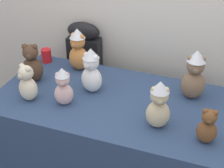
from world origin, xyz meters
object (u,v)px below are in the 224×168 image
at_px(teddy_bear_cream, 27,84).
at_px(party_cup_red, 46,55).
at_px(instrument_case, 86,76).
at_px(teddy_bear_mocha, 194,75).
at_px(teddy_bear_cocoa, 32,64).
at_px(teddy_bear_sand, 159,105).
at_px(teddy_bear_ginger, 78,50).
at_px(display_table, 112,140).
at_px(teddy_bear_blush, 63,87).
at_px(teddy_bear_snow, 91,71).
at_px(teddy_bear_chestnut, 207,127).

height_order(teddy_bear_cream, party_cup_red, teddy_bear_cream).
bearing_deg(instrument_case, teddy_bear_mocha, -21.42).
distance_m(instrument_case, teddy_bear_cocoa, 0.65).
distance_m(teddy_bear_sand, teddy_bear_ginger, 0.88).
relative_size(teddy_bear_sand, teddy_bear_mocha, 0.89).
xyz_separation_m(display_table, teddy_bear_ginger, (-0.38, 0.30, 0.53)).
height_order(display_table, teddy_bear_mocha, teddy_bear_mocha).
bearing_deg(teddy_bear_sand, teddy_bear_mocha, 52.98).
bearing_deg(teddy_bear_sand, display_table, 137.62).
bearing_deg(teddy_bear_blush, teddy_bear_snow, 40.20).
height_order(display_table, teddy_bear_ginger, teddy_bear_ginger).
distance_m(teddy_bear_sand, teddy_bear_snow, 0.57).
height_order(teddy_bear_mocha, teddy_bear_cream, teddy_bear_mocha).
bearing_deg(teddy_bear_ginger, party_cup_red, -175.06).
height_order(teddy_bear_ginger, teddy_bear_snow, teddy_bear_ginger).
bearing_deg(teddy_bear_cream, display_table, 39.81).
bearing_deg(teddy_bear_ginger, display_table, -29.66).
bearing_deg(teddy_bear_mocha, teddy_bear_sand, -122.16).
bearing_deg(teddy_bear_snow, display_table, -4.55).
xyz_separation_m(teddy_bear_chestnut, teddy_bear_snow, (-0.81, 0.27, 0.06)).
distance_m(teddy_bear_sand, teddy_bear_blush, 0.63).
bearing_deg(teddy_bear_mocha, teddy_bear_cocoa, 177.93).
height_order(teddy_bear_cocoa, teddy_bear_sand, teddy_bear_sand).
height_order(instrument_case, teddy_bear_mocha, teddy_bear_mocha).
height_order(teddy_bear_chestnut, teddy_bear_cream, teddy_bear_cream).
relative_size(teddy_bear_ginger, teddy_bear_snow, 1.02).
bearing_deg(teddy_bear_cocoa, party_cup_red, 83.64).
relative_size(teddy_bear_chestnut, teddy_bear_blush, 0.83).
distance_m(instrument_case, party_cup_red, 0.43).
relative_size(instrument_case, teddy_bear_cream, 3.90).
height_order(display_table, instrument_case, instrument_case).
xyz_separation_m(teddy_bear_cocoa, teddy_bear_cream, (0.10, -0.22, -0.02)).
xyz_separation_m(teddy_bear_chestnut, teddy_bear_blush, (-0.92, 0.06, 0.03)).
bearing_deg(display_table, teddy_bear_mocha, 22.46).
bearing_deg(display_table, teddy_bear_sand, -26.47).
relative_size(instrument_case, teddy_bear_chestnut, 4.55).
bearing_deg(instrument_case, teddy_bear_cocoa, -110.48).
bearing_deg(teddy_bear_chestnut, teddy_bear_snow, 156.42).
bearing_deg(party_cup_red, teddy_bear_cream, -73.25).
bearing_deg(teddy_bear_mocha, party_cup_red, 163.36).
bearing_deg(display_table, teddy_bear_chestnut, -18.75).
distance_m(teddy_bear_cocoa, teddy_bear_blush, 0.39).
xyz_separation_m(teddy_bear_mocha, party_cup_red, (-1.18, 0.12, -0.12)).
height_order(teddy_bear_mocha, teddy_bear_blush, teddy_bear_mocha).
height_order(display_table, teddy_bear_sand, teddy_bear_sand).
height_order(instrument_case, party_cup_red, instrument_case).
height_order(teddy_bear_chestnut, party_cup_red, teddy_bear_chestnut).
relative_size(instrument_case, teddy_bear_snow, 3.11).
bearing_deg(teddy_bear_cream, teddy_bear_chestnut, 18.47).
bearing_deg(teddy_bear_blush, teddy_bear_mocha, 3.16).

